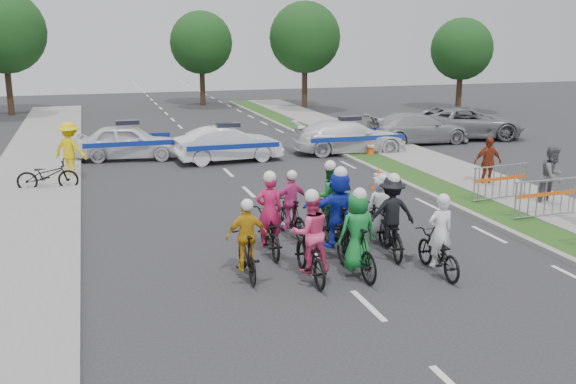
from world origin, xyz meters
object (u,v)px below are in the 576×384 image
object	(u,v)px
rider_2	(310,246)
civilian_suv	(465,123)
spectator_2	(488,162)
tree_4	(201,43)
rider_0	(438,247)
rider_8	(328,207)
rider_3	(247,247)
civilian_sedan	(418,128)
rider_9	(291,211)
tree_1	(305,38)
barrier_1	(545,200)
barrier_2	(500,184)
cone_0	(378,178)
cone_1	(370,149)
tree_2	(462,49)
parked_bike	(47,175)
police_car_2	(350,137)
rider_7	(380,214)
spectator_1	(552,176)
marshal_hiviz	(70,149)
tree_3	(3,32)
rider_4	(391,223)
police_car_0	(128,142)
rider_1	(357,242)
rider_6	(269,226)
police_car_1	(228,144)

from	to	relation	value
rider_2	civilian_suv	world-z (taller)	rider_2
spectator_2	tree_4	world-z (taller)	tree_4
rider_0	rider_8	distance (m)	3.36
rider_3	civilian_sedan	xyz separation A→B (m)	(11.21, 13.59, 0.03)
rider_3	tree_4	distance (m)	32.54
rider_9	rider_3	bearing A→B (deg)	44.54
rider_2	tree_1	bearing A→B (deg)	-106.77
barrier_1	barrier_2	world-z (taller)	same
civilian_suv	tree_1	distance (m)	14.74
cone_0	cone_1	distance (m)	5.40
cone_0	tree_1	size ratio (longest dim) A/B	0.10
rider_2	cone_0	bearing A→B (deg)	-123.07
barrier_1	tree_4	bearing A→B (deg)	96.95
rider_0	tree_2	bearing A→B (deg)	-121.13
parked_bike	tree_1	xyz separation A→B (m)	(14.97, 18.89, 4.05)
parked_bike	police_car_2	bearing A→B (deg)	-70.36
tree_1	parked_bike	bearing A→B (deg)	-128.40
tree_2	rider_3	bearing A→B (deg)	-129.48
spectator_2	tree_2	bearing A→B (deg)	63.35
barrier_1	spectator_2	bearing A→B (deg)	78.52
rider_7	cone_1	xyz separation A→B (m)	(4.24, 9.83, -0.32)
parked_bike	cone_1	bearing A→B (deg)	-75.86
barrier_1	civilian_suv	bearing A→B (deg)	66.16
cone_1	tree_4	world-z (taller)	tree_4
rider_2	spectator_1	size ratio (longest dim) A/B	1.07
rider_9	rider_2	bearing A→B (deg)	70.45
marshal_hiviz	tree_3	world-z (taller)	tree_3
cone_0	tree_3	distance (m)	27.53
barrier_2	tree_2	distance (m)	23.57
civilian_sedan	spectator_2	xyz separation A→B (m)	(-1.99, -8.25, 0.13)
rider_8	rider_9	world-z (taller)	rider_8
rider_4	marshal_hiviz	world-z (taller)	rider_4
police_car_0	rider_4	bearing A→B (deg)	-150.54
rider_3	parked_bike	world-z (taller)	rider_3
civilian_sedan	civilian_suv	world-z (taller)	civilian_suv
police_car_2	spectator_1	world-z (taller)	spectator_1
rider_1	civilian_suv	bearing A→B (deg)	-132.27
rider_7	rider_9	size ratio (longest dim) A/B	1.00
rider_3	tree_4	world-z (taller)	tree_4
spectator_2	marshal_hiviz	world-z (taller)	marshal_hiviz
rider_0	rider_6	world-z (taller)	rider_6
rider_7	police_car_2	distance (m)	11.56
civilian_sedan	rider_4	bearing A→B (deg)	150.38
tree_2	civilian_sedan	bearing A→B (deg)	-129.42
rider_1	rider_8	xyz separation A→B (m)	(0.43, 2.74, -0.03)
police_car_1	tree_1	size ratio (longest dim) A/B	0.59
cone_1	tree_2	bearing A→B (deg)	46.99
barrier_2	cone_1	distance (m)	7.64
rider_8	cone_1	world-z (taller)	rider_8
police_car_2	rider_3	bearing A→B (deg)	156.87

